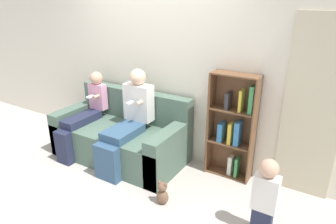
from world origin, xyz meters
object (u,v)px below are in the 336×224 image
at_px(couch, 121,137).
at_px(toddler_standing, 265,196).
at_px(teddy_bear, 162,193).
at_px(bookshelf, 233,127).
at_px(child_seated, 84,114).
at_px(adult_seated, 128,119).

xyz_separation_m(couch, toddler_standing, (2.15, -0.48, 0.12)).
bearing_deg(toddler_standing, couch, 167.38).
height_order(couch, teddy_bear, couch).
xyz_separation_m(toddler_standing, bookshelf, (-0.64, 0.86, 0.24)).
height_order(toddler_standing, bookshelf, bookshelf).
relative_size(bookshelf, teddy_bear, 4.71).
bearing_deg(teddy_bear, child_seated, 164.35).
bearing_deg(toddler_standing, child_seated, 172.94).
bearing_deg(child_seated, couch, 14.52).
bearing_deg(couch, toddler_standing, -12.62).
relative_size(adult_seated, bookshelf, 0.96).
height_order(adult_seated, child_seated, adult_seated).
bearing_deg(teddy_bear, bookshelf, 66.23).
xyz_separation_m(adult_seated, bookshelf, (1.28, 0.48, -0.00)).
relative_size(toddler_standing, teddy_bear, 2.89).
bearing_deg(teddy_bear, couch, 150.67).
relative_size(couch, bookshelf, 1.37).
height_order(adult_seated, bookshelf, bookshelf).
bearing_deg(adult_seated, bookshelf, 20.43).
distance_m(adult_seated, toddler_standing, 1.97).
xyz_separation_m(couch, bookshelf, (1.51, 0.38, 0.36)).
height_order(adult_seated, teddy_bear, adult_seated).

